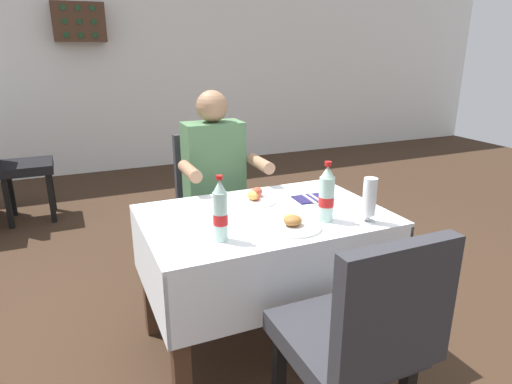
# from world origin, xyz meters

# --- Properties ---
(ground_plane) EXTENTS (11.00, 11.00, 0.00)m
(ground_plane) POSITION_xyz_m (0.00, 0.00, 0.00)
(ground_plane) COLOR #382619
(back_wall) EXTENTS (11.00, 0.12, 2.76)m
(back_wall) POSITION_xyz_m (0.00, 4.03, 1.38)
(back_wall) COLOR white
(back_wall) RESTS_ON ground
(main_dining_table) EXTENTS (1.16, 0.78, 0.73)m
(main_dining_table) POSITION_xyz_m (-0.05, 0.04, 0.56)
(main_dining_table) COLOR white
(main_dining_table) RESTS_ON ground
(chair_far_diner_seat) EXTENTS (0.44, 0.50, 0.97)m
(chair_far_diner_seat) POSITION_xyz_m (-0.05, 0.82, 0.55)
(chair_far_diner_seat) COLOR #2D2D33
(chair_far_diner_seat) RESTS_ON ground
(chair_near_camera_side) EXTENTS (0.44, 0.50, 0.97)m
(chair_near_camera_side) POSITION_xyz_m (-0.05, -0.74, 0.55)
(chair_near_camera_side) COLOR #2D2D33
(chair_near_camera_side) RESTS_ON ground
(seated_diner_far) EXTENTS (0.50, 0.46, 1.26)m
(seated_diner_far) POSITION_xyz_m (-0.07, 0.71, 0.71)
(seated_diner_far) COLOR #282D42
(seated_diner_far) RESTS_ON ground
(plate_near_camera) EXTENTS (0.25, 0.25, 0.06)m
(plate_near_camera) POSITION_xyz_m (-0.01, -0.17, 0.75)
(plate_near_camera) COLOR white
(plate_near_camera) RESTS_ON main_dining_table
(plate_far_diner) EXTENTS (0.23, 0.23, 0.06)m
(plate_far_diner) POSITION_xyz_m (-0.03, 0.22, 0.75)
(plate_far_diner) COLOR white
(plate_far_diner) RESTS_ON main_dining_table
(beer_glass_left) EXTENTS (0.07, 0.07, 0.21)m
(beer_glass_left) POSITION_xyz_m (0.34, -0.25, 0.84)
(beer_glass_left) COLOR white
(beer_glass_left) RESTS_ON main_dining_table
(cola_bottle_primary) EXTENTS (0.06, 0.06, 0.28)m
(cola_bottle_primary) POSITION_xyz_m (-0.35, -0.17, 0.86)
(cola_bottle_primary) COLOR silver
(cola_bottle_primary) RESTS_ON main_dining_table
(cola_bottle_secondary) EXTENTS (0.07, 0.07, 0.28)m
(cola_bottle_secondary) POSITION_xyz_m (0.17, -0.15, 0.86)
(cola_bottle_secondary) COLOR silver
(cola_bottle_secondary) RESTS_ON main_dining_table
(napkin_cutlery_set) EXTENTS (0.18, 0.19, 0.01)m
(napkin_cutlery_set) POSITION_xyz_m (0.26, 0.13, 0.74)
(napkin_cutlery_set) COLOR #231E4C
(napkin_cutlery_set) RESTS_ON main_dining_table
(background_chair_right) EXTENTS (0.50, 0.44, 0.97)m
(background_chair_right) POSITION_xyz_m (-1.34, 2.51, 0.55)
(background_chair_right) COLOR black
(background_chair_right) RESTS_ON ground
(wall_bottle_rack) EXTENTS (0.56, 0.21, 0.42)m
(wall_bottle_rack) POSITION_xyz_m (-0.59, 3.86, 1.77)
(wall_bottle_rack) COLOR #472D1E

